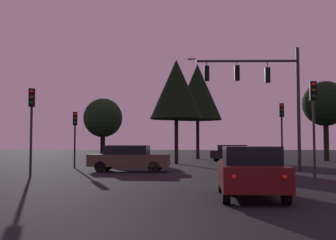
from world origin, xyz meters
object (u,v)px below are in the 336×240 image
at_px(traffic_light_far_side, 31,114).
at_px(tree_left_far, 325,104).
at_px(tree_behind_sign, 198,92).
at_px(tree_right_cluster, 176,89).
at_px(car_nearside_lane, 250,171).
at_px(traffic_light_corner_right, 75,128).
at_px(car_far_lane, 233,153).
at_px(traffic_signal_mast_arm, 263,86).
at_px(traffic_light_median, 282,122).
at_px(traffic_light_corner_left, 314,109).
at_px(car_crossing_right, 129,158).
at_px(tree_center_horizon, 103,118).

distance_m(traffic_light_far_side, tree_left_far, 29.17).
distance_m(tree_behind_sign, tree_right_cluster, 10.74).
xyz_separation_m(car_nearside_lane, tree_right_cluster, (-3.43, 20.59, 5.28)).
bearing_deg(traffic_light_corner_right, traffic_light_far_side, -88.62).
distance_m(traffic_light_corner_right, tree_behind_sign, 19.07).
height_order(traffic_light_corner_right, tree_behind_sign, tree_behind_sign).
bearing_deg(car_far_lane, car_nearside_lane, -93.43).
xyz_separation_m(traffic_signal_mast_arm, traffic_light_median, (1.64, 3.08, -1.98)).
bearing_deg(traffic_light_corner_left, car_crossing_right, 159.02).
distance_m(car_nearside_lane, tree_center_horizon, 33.72).
distance_m(car_far_lane, tree_center_horizon, 15.35).
distance_m(traffic_light_far_side, tree_center_horizon, 24.39).
xyz_separation_m(traffic_light_median, tree_behind_sign, (-5.67, 16.13, 4.16)).
xyz_separation_m(traffic_signal_mast_arm, traffic_light_far_side, (-11.99, -4.91, -1.96)).
height_order(traffic_light_far_side, tree_left_far, tree_left_far).
xyz_separation_m(traffic_light_corner_left, tree_right_cluster, (-7.31, 13.19, 2.85)).
height_order(traffic_light_far_side, tree_center_horizon, tree_center_horizon).
xyz_separation_m(car_crossing_right, tree_right_cluster, (2.18, 9.55, 5.28)).
relative_size(traffic_signal_mast_arm, car_far_lane, 1.62).
bearing_deg(tree_right_cluster, traffic_signal_mast_arm, -56.77).
bearing_deg(traffic_light_far_side, traffic_light_median, 30.38).
relative_size(traffic_signal_mast_arm, car_crossing_right, 1.56).
distance_m(traffic_light_median, car_crossing_right, 10.54).
relative_size(traffic_light_median, traffic_light_far_side, 0.99).
xyz_separation_m(traffic_light_corner_right, traffic_light_far_side, (0.18, -7.48, 0.38)).
distance_m(traffic_signal_mast_arm, tree_center_horizon, 24.10).
height_order(car_nearside_lane, car_far_lane, same).
bearing_deg(tree_left_far, traffic_light_corner_left, -108.15).
bearing_deg(traffic_light_median, tree_behind_sign, 109.37).
relative_size(traffic_light_corner_right, traffic_light_far_side, 0.87).
bearing_deg(traffic_light_far_side, traffic_signal_mast_arm, 22.27).
height_order(traffic_light_far_side, tree_behind_sign, tree_behind_sign).
distance_m(traffic_light_corner_left, car_crossing_right, 10.45).
bearing_deg(car_nearside_lane, traffic_light_median, 75.47).
distance_m(traffic_signal_mast_arm, car_far_lane, 13.98).
distance_m(car_far_lane, tree_behind_sign, 9.32).
distance_m(traffic_light_corner_right, car_crossing_right, 5.85).
xyz_separation_m(traffic_signal_mast_arm, tree_center_horizon, (-14.38, 19.33, -0.58)).
relative_size(car_crossing_right, tree_left_far, 0.61).
relative_size(tree_left_far, tree_right_cluster, 0.90).
relative_size(traffic_light_corner_left, traffic_light_median, 1.07).
height_order(traffic_light_corner_left, traffic_light_corner_right, traffic_light_corner_left).
xyz_separation_m(traffic_light_corner_left, traffic_light_corner_right, (-13.81, 7.10, -0.54)).
bearing_deg(tree_left_far, car_nearside_lane, -110.82).
bearing_deg(tree_behind_sign, tree_center_horizon, 179.37).
xyz_separation_m(traffic_light_median, car_crossing_right, (-9.50, -3.97, -2.24)).
bearing_deg(car_nearside_lane, traffic_signal_mast_arm, 79.34).
relative_size(traffic_signal_mast_arm, tree_center_horizon, 1.11).
relative_size(car_nearside_lane, tree_behind_sign, 0.39).
relative_size(traffic_light_median, tree_behind_sign, 0.42).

